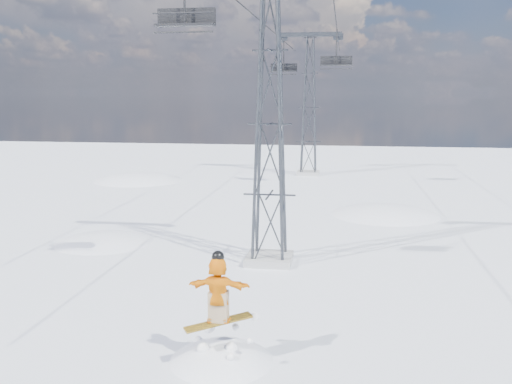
# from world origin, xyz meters

# --- Properties ---
(ground) EXTENTS (120.00, 120.00, 0.00)m
(ground) POSITION_xyz_m (0.00, 0.00, 0.00)
(ground) COLOR white
(ground) RESTS_ON ground
(snow_terrain) EXTENTS (39.00, 37.00, 22.00)m
(snow_terrain) POSITION_xyz_m (-4.77, 21.24, -9.59)
(snow_terrain) COLOR white
(snow_terrain) RESTS_ON ground
(lift_tower_near) EXTENTS (5.20, 1.80, 11.43)m
(lift_tower_near) POSITION_xyz_m (0.80, 8.00, 5.47)
(lift_tower_near) COLOR #999999
(lift_tower_near) RESTS_ON ground
(lift_tower_far) EXTENTS (5.20, 1.80, 11.43)m
(lift_tower_far) POSITION_xyz_m (0.80, 33.00, 5.47)
(lift_tower_far) COLOR #999999
(lift_tower_far) RESTS_ON ground
(haul_cables) EXTENTS (4.46, 51.00, 0.06)m
(haul_cables) POSITION_xyz_m (0.80, 19.50, 10.85)
(haul_cables) COLOR black
(haul_cables) RESTS_ON ground
(lift_chair_near) EXTENTS (1.89, 0.54, 2.34)m
(lift_chair_near) POSITION_xyz_m (-1.40, 4.24, 8.97)
(lift_chair_near) COLOR black
(lift_chair_near) RESTS_ON ground
(lift_chair_mid) EXTENTS (2.12, 0.61, 2.63)m
(lift_chair_mid) POSITION_xyz_m (3.00, 25.60, 8.74)
(lift_chair_mid) COLOR black
(lift_chair_mid) RESTS_ON ground
(lift_chair_far) EXTENTS (2.18, 0.63, 2.71)m
(lift_chair_far) POSITION_xyz_m (-1.40, 33.95, 8.68)
(lift_chair_far) COLOR black
(lift_chair_far) RESTS_ON ground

